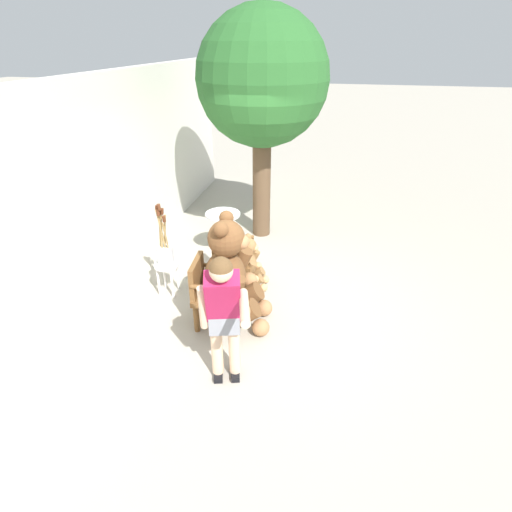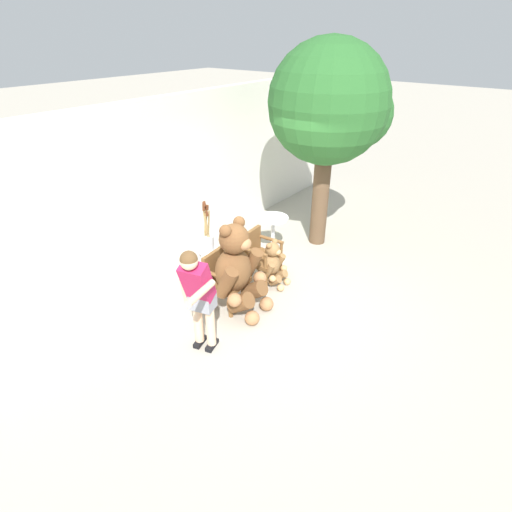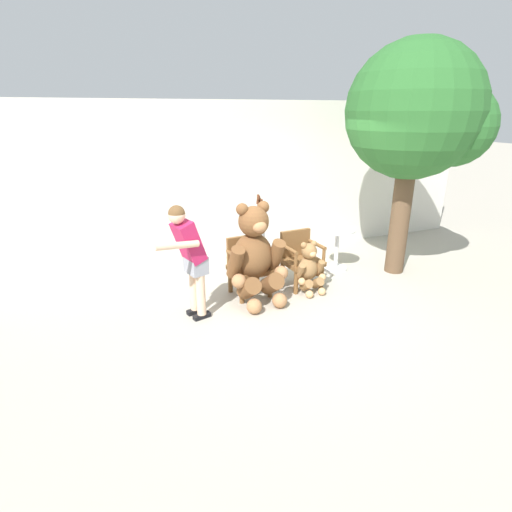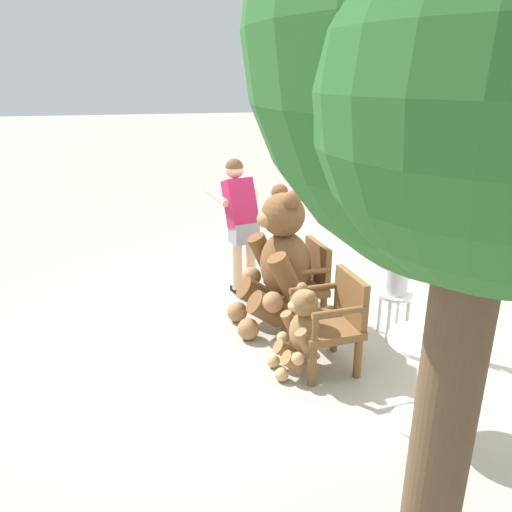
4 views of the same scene
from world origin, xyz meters
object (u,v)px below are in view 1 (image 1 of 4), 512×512
Objects in this scene: teddy_bear_large at (231,274)px; round_side_table at (223,229)px; wooden_chair_left at (211,290)px; brush_bucket at (165,250)px; patio_tree at (267,83)px; person_visitor at (224,310)px; white_stool at (167,270)px; wooden_chair_right at (230,256)px; teddy_bear_small at (250,263)px.

round_side_table is at bearing 19.53° from teddy_bear_large.
teddy_bear_large is 2.01× the size of round_side_table.
wooden_chair_left is 1.19× the size of round_side_table.
brush_bucket is 1.37m from round_side_table.
brush_bucket is 0.24× the size of patio_tree.
wooden_chair_left is 0.55× the size of person_visitor.
person_visitor is at bearing -168.56° from teddy_bear_large.
person_visitor is 3.39× the size of white_stool.
person_visitor is 0.43× the size of patio_tree.
wooden_chair_right is at bearing -157.92° from round_side_table.
person_visitor is (-0.97, -0.20, 0.21)m from teddy_bear_large.
brush_bucket is at bearing 161.17° from round_side_table.
teddy_bear_small is at bearing -17.89° from wooden_chair_left.
patio_tree reaches higher than wooden_chair_left.
teddy_bear_small is 1.92m from person_visitor.
round_side_table reaches higher than white_stool.
teddy_bear_small is 1.73× the size of white_stool.
patio_tree is at bearing -27.15° from round_side_table.
round_side_table is (0.90, 0.36, -0.01)m from wooden_chair_right.
brush_bucket reaches higher than wooden_chair_right.
patio_tree is (2.27, -0.94, 2.20)m from white_stool.
brush_bucket is at bearing 157.44° from patio_tree.
teddy_bear_large is at bearing -177.51° from patio_tree.
brush_bucket is at bearing 40.99° from person_visitor.
person_visitor is 2.17× the size of round_side_table.
teddy_bear_large is 0.40× the size of patio_tree.
patio_tree is (1.88, -0.14, 2.09)m from wooden_chair_right.
round_side_table is at bearing -18.73° from white_stool.
wooden_chair_left is 0.36m from teddy_bear_large.
person_visitor is (-1.84, -0.17, 0.53)m from teddy_bear_small.
teddy_bear_large reaches higher than wooden_chair_right.
brush_bucket is at bearing 115.69° from wooden_chair_right.
wooden_chair_right reaches higher than white_stool.
wooden_chair_left is at bearing 92.88° from teddy_bear_large.
teddy_bear_large is 1.01m from person_visitor.
brush_bucket is (0.49, 0.80, 0.20)m from wooden_chair_left.
brush_bucket reaches higher than teddy_bear_small.
wooden_chair_left is 3.46m from patio_tree.
wooden_chair_right is 0.59× the size of teddy_bear_large.
patio_tree is at bearing -2.91° from wooden_chair_left.
brush_bucket is (-0.39, 1.08, 0.28)m from teddy_bear_small.
brush_bucket is at bearing 109.93° from teddy_bear_small.
teddy_bear_large is at bearing -114.06° from white_stool.
patio_tree reaches higher than teddy_bear_large.
teddy_bear_small is 1.11× the size of round_side_table.
teddy_bear_small is at bearing -143.88° from round_side_table.
round_side_table is at bearing 11.62° from wooden_chair_left.
person_visitor is at bearing -175.14° from patio_tree.
wooden_chair_right is 1.87× the size of white_stool.
patio_tree is at bearing 4.86° from person_visitor.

